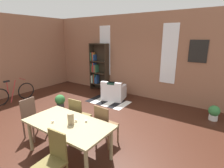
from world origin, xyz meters
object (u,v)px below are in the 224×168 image
object	(u,v)px
dining_chair_far_right	(105,124)
dining_chair_far_left	(79,115)
dining_table	(68,126)
bookshelf_tall	(98,68)
potted_plant_corner	(60,101)
dining_chair_head_left	(32,117)
armchair_white	(114,92)
potted_plant_by_shelf	(214,112)
bicycle_second	(13,93)
vase_on_table	(71,119)
dining_chair_near_right	(53,159)

from	to	relation	value
dining_chair_far_right	dining_chair_far_left	distance (m)	0.79
dining_table	bookshelf_tall	size ratio (longest dim) A/B	0.86
potted_plant_corner	dining_chair_far_right	bearing A→B (deg)	-17.95
dining_chair_head_left	bookshelf_tall	bearing A→B (deg)	106.12
dining_table	dining_chair_far_right	size ratio (longest dim) A/B	1.88
bookshelf_tall	armchair_white	distance (m)	1.68
potted_plant_by_shelf	bicycle_second	bearing A→B (deg)	-158.55
vase_on_table	dining_chair_head_left	xyz separation A→B (m)	(-1.35, -0.01, -0.33)
dining_chair_near_right	dining_chair_far_right	bearing A→B (deg)	90.00
vase_on_table	dining_chair_far_left	bearing A→B (deg)	125.41
vase_on_table	dining_chair_far_right	world-z (taller)	vase_on_table
dining_chair_head_left	bicycle_second	size ratio (longest dim) A/B	0.59
dining_chair_head_left	armchair_white	size ratio (longest dim) A/B	0.97
dining_chair_near_right	dining_chair_far_left	world-z (taller)	same
bookshelf_tall	armchair_white	size ratio (longest dim) A/B	2.13
dining_chair_far_right	potted_plant_by_shelf	world-z (taller)	dining_chair_far_right
armchair_white	bicycle_second	xyz separation A→B (m)	(-2.95, -2.32, 0.04)
vase_on_table	dining_chair_head_left	distance (m)	1.39
vase_on_table	potted_plant_corner	bearing A→B (deg)	145.48
dining_table	dining_chair_far_left	xyz separation A→B (m)	(-0.40, 0.68, -0.13)
dining_chair_head_left	armchair_white	world-z (taller)	dining_chair_head_left
dining_chair_near_right	bicycle_second	bearing A→B (deg)	159.78
dining_chair_far_right	dining_chair_far_left	bearing A→B (deg)	179.99
dining_chair_near_right	potted_plant_by_shelf	size ratio (longest dim) A/B	2.13
dining_chair_far_right	dining_chair_near_right	world-z (taller)	same
dining_table	bicycle_second	size ratio (longest dim) A/B	1.11
bookshelf_tall	dining_chair_head_left	bearing A→B (deg)	-73.88
dining_chair_head_left	bicycle_second	bearing A→B (deg)	160.99
dining_table	vase_on_table	bearing A→B (deg)	-0.00
dining_chair_near_right	armchair_white	world-z (taller)	dining_chair_near_right
dining_table	vase_on_table	world-z (taller)	vase_on_table
vase_on_table	bookshelf_tall	bearing A→B (deg)	122.17
dining_chair_head_left	dining_chair_far_right	xyz separation A→B (m)	(1.66, 0.69, 0.00)
dining_chair_head_left	potted_plant_corner	size ratio (longest dim) A/B	1.93
dining_chair_far_right	potted_plant_corner	distance (m)	2.59
vase_on_table	dining_chair_near_right	xyz separation A→B (m)	(0.31, -0.68, -0.33)
dining_chair_far_left	dining_table	bearing A→B (deg)	-59.96
dining_chair_far_left	potted_plant_corner	world-z (taller)	dining_chair_far_left
dining_chair_far_left	potted_plant_corner	distance (m)	1.86
dining_chair_head_left	bookshelf_tall	distance (m)	4.19
vase_on_table	bicycle_second	size ratio (longest dim) A/B	0.14
dining_table	potted_plant_corner	xyz separation A→B (m)	(-2.06, 1.48, -0.37)
dining_chair_far_left	armchair_white	bearing A→B (deg)	104.88
dining_chair_far_right	bookshelf_tall	distance (m)	4.37
dining_chair_far_left	bookshelf_tall	bearing A→B (deg)	121.47
dining_table	dining_chair_head_left	world-z (taller)	dining_chair_head_left
dining_chair_far_right	bookshelf_tall	world-z (taller)	bookshelf_tall
dining_chair_near_right	potted_plant_corner	world-z (taller)	dining_chair_near_right
dining_chair_far_right	potted_plant_corner	world-z (taller)	dining_chair_far_right
dining_chair_far_right	bookshelf_tall	xyz separation A→B (m)	(-2.82, 3.31, 0.49)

